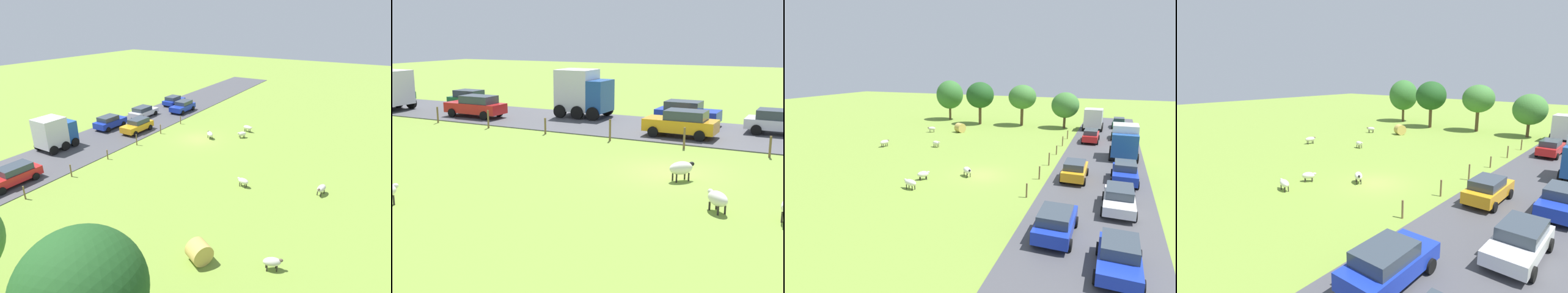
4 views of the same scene
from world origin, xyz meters
TOP-DOWN VIEW (x-y plane):
  - ground_plane at (0.00, 0.00)m, footprint 160.00×160.00m
  - road_strip at (9.66, 0.00)m, footprint 8.00×80.00m
  - sheep_0 at (-1.05, -0.84)m, footprint 1.18×1.14m
  - sheep_3 at (-4.16, -3.04)m, footprint 1.04×1.04m
  - fence_post_0 at (4.96, -3.69)m, footprint 0.12×0.12m
  - fence_post_1 at (4.96, 0.74)m, footprint 0.12×0.12m
  - fence_post_2 at (4.96, 5.16)m, footprint 0.12×0.12m
  - fence_post_3 at (4.96, 9.59)m, footprint 0.12×0.12m
  - fence_post_4 at (4.96, 14.02)m, footprint 0.12×0.12m
  - fence_post_5 at (4.96, 18.44)m, footprint 0.12×0.12m
  - truck_0 at (11.67, 10.41)m, footprint 2.76×3.84m
  - car_0 at (11.21, -3.60)m, footprint 2.15×4.44m
  - car_1 at (7.75, 1.70)m, footprint 2.03×4.33m
  - car_2 at (11.26, 29.88)m, footprint 1.98×3.91m
  - car_3 at (11.65, 2.48)m, footprint 2.11×4.21m
  - car_6 at (11.32, 20.78)m, footprint 1.98×3.87m
  - car_7 at (7.95, 17.46)m, footprint 2.00×4.58m

SIDE VIEW (x-z plane):
  - ground_plane at x=0.00m, z-range 0.00..0.00m
  - road_strip at x=9.66m, z-range 0.00..0.06m
  - sheep_3 at x=-4.16m, z-range 0.12..0.87m
  - fence_post_3 at x=4.96m, z-range 0.00..1.02m
  - fence_post_0 at x=4.96m, z-range 0.00..1.10m
  - sheep_0 at x=-1.05m, z-range 0.14..0.98m
  - fence_post_5 at x=4.96m, z-range 0.00..1.14m
  - fence_post_1 at x=4.96m, z-range 0.00..1.16m
  - fence_post_4 at x=4.96m, z-range 0.00..1.19m
  - fence_post_2 at x=4.96m, z-range 0.00..1.28m
  - car_2 at x=11.26m, z-range 0.09..1.60m
  - car_6 at x=11.32m, z-range 0.09..1.60m
  - car_0 at x=11.21m, z-range 0.10..1.60m
  - car_7 at x=7.95m, z-range 0.09..1.71m
  - car_1 at x=7.75m, z-range 0.09..1.71m
  - car_3 at x=11.65m, z-range 0.09..1.73m
  - truck_0 at x=11.67m, z-range 0.12..3.63m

